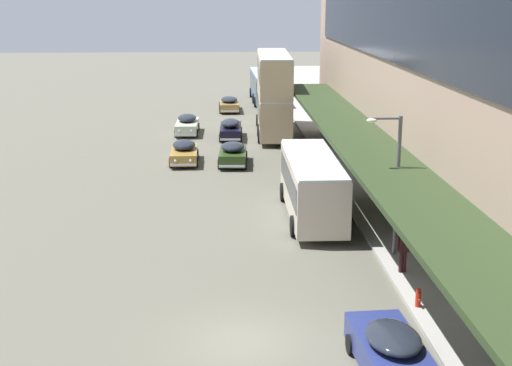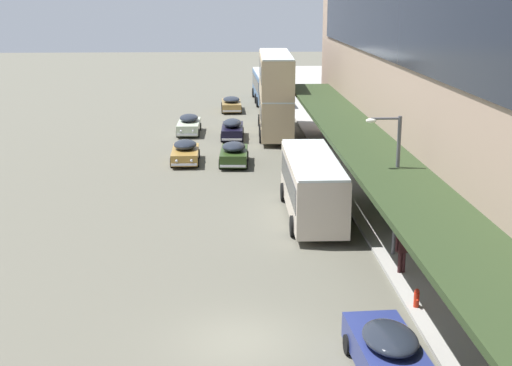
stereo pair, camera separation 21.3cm
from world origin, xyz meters
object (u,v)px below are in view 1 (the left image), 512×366
Objects in this scene: sedan_far_back at (391,351)px; fire_hydrant at (418,298)px; pedestrian_at_kerb at (403,248)px; sedan_second_near at (187,124)px; sedan_lead_mid at (231,129)px; sedan_trailing_near at (229,104)px; transit_bus_kerbside_front at (312,183)px; street_lamp at (393,174)px; sedan_trailing_mid at (184,152)px; transit_bus_kerbside_rear at (274,91)px; transit_bus_kerbside_far at (265,85)px; sedan_oncoming_rear at (233,153)px.

fire_hydrant is at bearing 64.75° from sedan_far_back.
sedan_second_near is at bearing 107.82° from pedestrian_at_kerb.
sedan_lead_mid is 32.39m from fire_hydrant.
sedan_trailing_near is at bearing 98.49° from pedestrian_at_kerb.
transit_bus_kerbside_front is 21.03m from sedan_lead_mid.
sedan_second_near is at bearing 147.82° from sedan_lead_mid.
sedan_lead_mid is at bearing 103.52° from street_lamp.
transit_bus_kerbside_rear is at bearing 55.12° from sedan_trailing_mid.
transit_bus_kerbside_far is 2.42× the size of sedan_far_back.
sedan_oncoming_rear reaches higher than sedan_trailing_near.
sedan_trailing_near is at bearing 81.11° from sedan_trailing_mid.
sedan_far_back is at bearing -89.88° from transit_bus_kerbside_far.
transit_bus_kerbside_far is at bearing 66.57° from sedan_second_near.
street_lamp reaches higher than fire_hydrant.
sedan_far_back is 7.97m from pedestrian_at_kerb.
sedan_trailing_near is (-3.38, 11.94, -2.76)m from transit_bus_kerbside_rear.
pedestrian_at_kerb reaches higher than sedan_trailing_near.
sedan_lead_mid is (-4.07, 36.14, -0.00)m from sedan_far_back.
transit_bus_kerbside_front is 14.41m from sedan_trailing_mid.
transit_bus_kerbside_front is 22.32m from transit_bus_kerbside_rear.
pedestrian_at_kerb reaches higher than sedan_trailing_mid.
transit_bus_kerbside_far is at bearing 93.00° from street_lamp.
pedestrian_at_kerb is (6.40, -19.67, 0.42)m from sedan_oncoming_rear.
sedan_trailing_near is 2.61× the size of pedestrian_at_kerb.
sedan_far_back is (0.36, -15.46, -1.04)m from transit_bus_kerbside_front.
sedan_second_near is at bearing 101.16° from sedan_far_back.
sedan_far_back reaches higher than sedan_oncoming_rear.
sedan_trailing_mid is at bearing -98.89° from sedan_trailing_near.
sedan_far_back is 27.59m from sedan_oncoming_rear.
sedan_second_near is at bearing 91.18° from sedan_trailing_mid.
sedan_oncoming_rear is at bearing -108.57° from transit_bus_kerbside_rear.
transit_bus_kerbside_rear is at bearing 24.41° from sedan_lead_mid.
transit_bus_kerbside_rear reaches higher than fire_hydrant.
transit_bus_kerbside_far is 28.46m from sedan_trailing_mid.
sedan_far_back is 4.80m from fire_hydrant.
sedan_trailing_near is (0.13, 22.37, -0.04)m from sedan_oncoming_rear.
transit_bus_kerbside_far is at bearing 78.48° from sedan_lead_mid.
sedan_second_near is at bearing 105.78° from fire_hydrant.
transit_bus_kerbside_far is 5.94× the size of pedestrian_at_kerb.
pedestrian_at_kerb reaches higher than sedan_oncoming_rear.
sedan_trailing_mid is at bearing -104.73° from transit_bus_kerbside_far.
sedan_trailing_near is at bearing 105.81° from transit_bus_kerbside_rear.
sedan_far_back is at bearing -81.47° from sedan_oncoming_rear.
sedan_trailing_mid is 8.76m from sedan_lead_mid.
transit_bus_kerbside_rear is 28.15m from street_lamp.
sedan_trailing_mid is at bearing -112.01° from sedan_lead_mid.
sedan_oncoming_rear is 8.86m from sedan_lead_mid.
sedan_trailing_mid is 25.48m from fire_hydrant.
sedan_second_near is at bearing -113.43° from transit_bus_kerbside_far.
transit_bus_kerbside_rear is at bearing 90.58° from transit_bus_kerbside_front.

